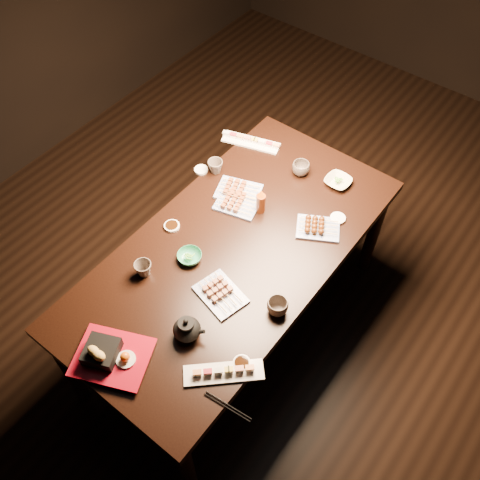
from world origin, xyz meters
name	(u,v)px	position (x,y,z in m)	size (l,w,h in m)	color
ground	(266,276)	(0.00, 0.00, 0.00)	(5.00, 5.00, 0.00)	black
dining_table	(234,290)	(0.06, -0.39, 0.38)	(0.90, 1.80, 0.75)	black
sushi_platter_near	(224,371)	(0.42, -0.92, 0.77)	(0.33, 0.09, 0.04)	white
sushi_platter_far	(251,140)	(-0.33, 0.26, 0.77)	(0.33, 0.09, 0.04)	white
yakitori_plate_center	(237,202)	(-0.10, -0.16, 0.78)	(0.22, 0.16, 0.06)	#828EB6
yakitori_plate_right	(220,292)	(0.17, -0.64, 0.78)	(0.23, 0.16, 0.06)	#828EB6
yakitori_plate_left	(239,189)	(-0.15, -0.09, 0.78)	(0.23, 0.17, 0.06)	#828EB6
tsukune_plate	(318,226)	(0.31, -0.04, 0.78)	(0.21, 0.15, 0.05)	#828EB6
edamame_bowl_green	(190,257)	(-0.07, -0.57, 0.77)	(0.12, 0.12, 0.04)	#2B855A
edamame_bowl_cream	(338,182)	(0.23, 0.29, 0.77)	(0.13, 0.13, 0.03)	beige
tempura_tray	(111,353)	(0.01, -1.15, 0.81)	(0.31, 0.25, 0.11)	black
teacup_near_left	(143,269)	(-0.19, -0.76, 0.79)	(0.08, 0.08, 0.08)	#50453D
teacup_mid_right	(277,307)	(0.42, -0.55, 0.79)	(0.09, 0.09, 0.07)	#50453D
teacup_far_left	(215,167)	(-0.34, -0.04, 0.79)	(0.08, 0.08, 0.08)	#50453D
teacup_far_right	(301,169)	(0.03, 0.23, 0.79)	(0.09, 0.09, 0.07)	#50453D
teapot	(187,328)	(0.18, -0.87, 0.81)	(0.14, 0.14, 0.12)	black
condiment_bottle	(261,201)	(0.01, -0.12, 0.82)	(0.05, 0.05, 0.15)	#692A0E
sauce_dish_west	(172,226)	(-0.27, -0.47, 0.76)	(0.08, 0.08, 0.01)	white
sauce_dish_east	(338,218)	(0.36, 0.08, 0.76)	(0.08, 0.08, 0.01)	white
sauce_dish_se	(242,363)	(0.45, -0.84, 0.76)	(0.08, 0.08, 0.01)	white
sauce_dish_nw	(201,170)	(-0.41, -0.08, 0.76)	(0.07, 0.07, 0.01)	white
chopsticks_near	(120,368)	(0.07, -1.16, 0.75)	(0.20, 0.02, 0.01)	black
chopsticks_se	(228,406)	(0.52, -1.02, 0.75)	(0.21, 0.02, 0.01)	black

